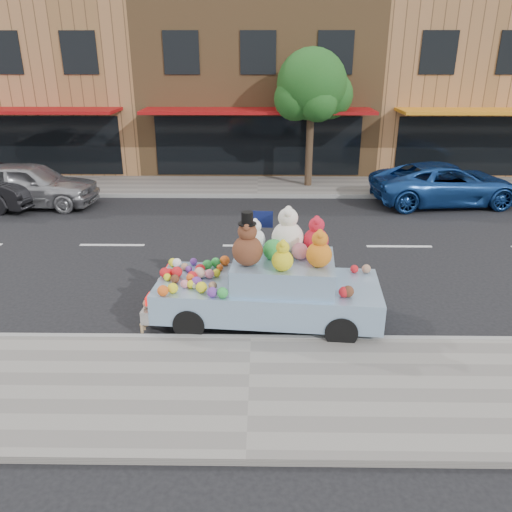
{
  "coord_description": "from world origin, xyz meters",
  "views": [
    {
      "loc": [
        0.2,
        -12.96,
        4.96
      ],
      "look_at": [
        0.08,
        -3.83,
        1.25
      ],
      "focal_mm": 35.0,
      "sensor_mm": 36.0,
      "label": 1
    }
  ],
  "objects_px": {
    "street_tree": "(312,90)",
    "art_car": "(269,283)",
    "car_blue": "(446,184)",
    "car_silver": "(30,184)"
  },
  "relations": [
    {
      "from": "art_car",
      "to": "car_blue",
      "type": "bearing_deg",
      "value": 58.33
    },
    {
      "from": "street_tree",
      "to": "car_blue",
      "type": "bearing_deg",
      "value": -25.87
    },
    {
      "from": "street_tree",
      "to": "art_car",
      "type": "relative_size",
      "value": 1.13
    },
    {
      "from": "art_car",
      "to": "car_silver",
      "type": "bearing_deg",
      "value": 140.65
    },
    {
      "from": "street_tree",
      "to": "art_car",
      "type": "bearing_deg",
      "value": -98.94
    },
    {
      "from": "car_blue",
      "to": "art_car",
      "type": "distance_m",
      "value": 10.58
    },
    {
      "from": "car_blue",
      "to": "art_car",
      "type": "xyz_separation_m",
      "value": [
        -6.32,
        -8.49,
        0.1
      ]
    },
    {
      "from": "street_tree",
      "to": "art_car",
      "type": "distance_m",
      "value": 11.24
    },
    {
      "from": "street_tree",
      "to": "car_blue",
      "type": "distance_m",
      "value": 5.94
    },
    {
      "from": "car_silver",
      "to": "car_blue",
      "type": "relative_size",
      "value": 0.88
    }
  ]
}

